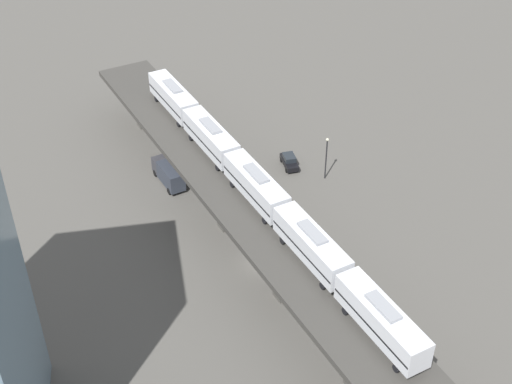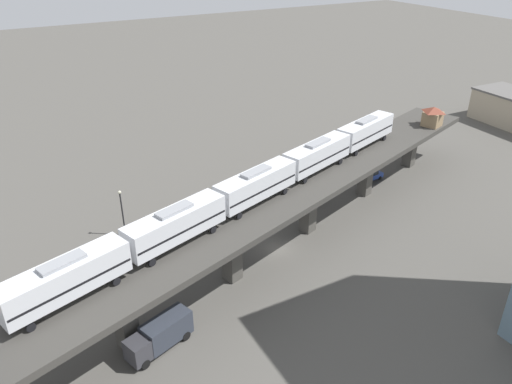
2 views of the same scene
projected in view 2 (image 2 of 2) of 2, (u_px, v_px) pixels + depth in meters
The scene contains 9 objects.
ground_plane at pixel (277, 249), 66.56m from camera, with size 400.00×400.00×0.00m, color #4C4944.
elevated_viaduct at pixel (278, 207), 63.39m from camera, with size 37.26×89.88×7.66m.
subway_train at pixel (256, 184), 60.89m from camera, with size 22.53×60.04×4.45m.
signal_hut at pixel (433, 116), 85.71m from camera, with size 4.08×4.08×3.40m.
street_car_white at pixel (312, 192), 78.99m from camera, with size 3.93×4.66×1.89m.
street_car_black at pixel (104, 253), 64.02m from camera, with size 2.21×4.52×1.89m.
street_car_blue at pixel (370, 175), 84.56m from camera, with size 2.27×4.55×1.89m.
delivery_truck at pixel (160, 334), 50.03m from camera, with size 4.52×7.54×3.20m.
street_lamp at pixel (122, 209), 67.77m from camera, with size 0.44×0.44×6.94m.
Camera 2 is at (47.10, -29.33, 37.66)m, focal length 35.00 mm.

